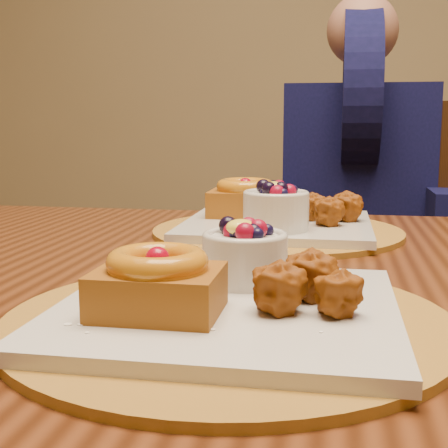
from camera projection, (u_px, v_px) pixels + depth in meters
The scene contains 5 objects.
dining_table at pixel (259, 329), 0.75m from camera, with size 1.60×0.90×0.76m.
place_setting_near at pixel (226, 299), 0.53m from camera, with size 0.38×0.38×0.08m.
place_setting_far at pixel (275, 218), 0.95m from camera, with size 0.38×0.38×0.09m.
chair_far at pixel (355, 276), 1.57m from camera, with size 0.58×0.58×0.98m.
diner at pixel (358, 153), 1.68m from camera, with size 0.48×0.47×0.79m.
Camera 1 is at (-0.03, -0.83, 0.92)m, focal length 50.00 mm.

